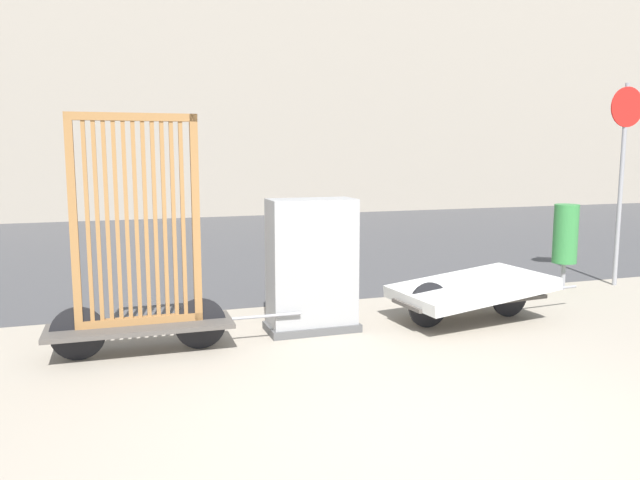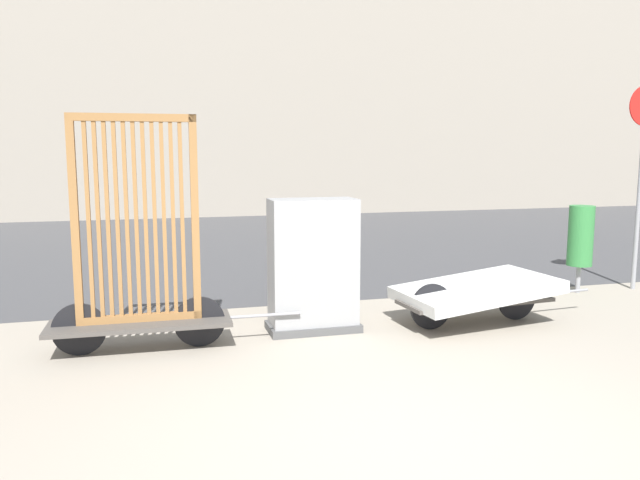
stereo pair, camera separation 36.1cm
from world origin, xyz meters
The scene contains 7 objects.
ground_plane centered at (0.00, 0.00, 0.00)m, with size 60.00×60.00×0.00m, color gray.
road_strip centered at (0.00, 9.13, 0.00)m, with size 56.00×10.71×0.01m.
building_facade centered at (0.00, 16.48, 6.29)m, with size 48.00×4.00×12.57m.
bike_cart_with_bedframe centered at (-1.74, 2.40, 0.80)m, with size 2.38×0.58×2.20m.
bike_cart_with_mattress centered at (1.75, 2.40, 0.36)m, with size 2.39×1.17×0.52m.
utility_cabinet centered at (-0.01, 2.63, 0.65)m, with size 0.95×0.49×1.39m.
trash_bin centered at (3.84, 3.42, 0.76)m, with size 0.32×0.32×1.16m.
Camera 2 is at (-1.60, -3.53, 1.86)m, focal length 35.00 mm.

